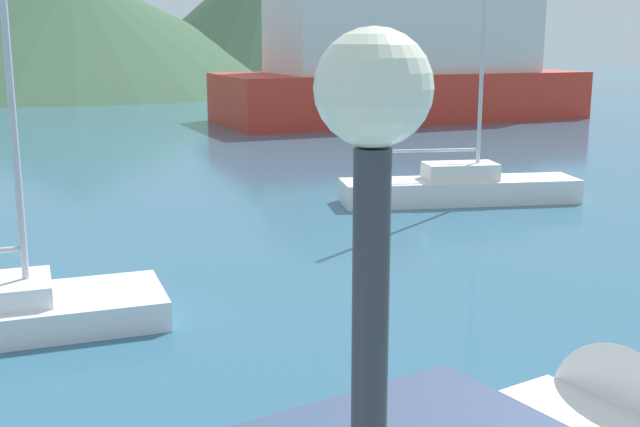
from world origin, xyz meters
name	(u,v)px	position (x,y,z in m)	size (l,w,h in m)	color
sailboat_inner	(3,307)	(-7.05, 11.71, 0.43)	(5.54, 2.46, 10.61)	white
sailboat_middle	(460,186)	(5.31, 19.63, 0.50)	(7.40, 2.56, 9.68)	white
ferry_distant	(402,66)	(13.04, 43.88, 3.23)	(23.13, 10.58, 8.94)	red
hill_central	(75,27)	(-6.31, 83.27, 5.92)	(48.34, 48.34, 11.85)	#38563D
hill_east	(276,12)	(14.60, 84.92, 7.67)	(36.12, 36.12, 15.33)	#38563D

